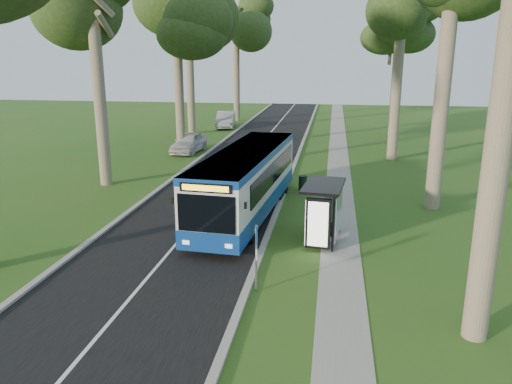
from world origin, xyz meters
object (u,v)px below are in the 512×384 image
at_px(bus_stop_sign, 256,250).
at_px(bus_shelter, 326,204).
at_px(litter_bin, 303,183).
at_px(car_white, 189,142).
at_px(bus, 247,182).
at_px(car_silver, 226,120).

xyz_separation_m(bus_stop_sign, bus_shelter, (2.09, 4.53, 0.26)).
bearing_deg(litter_bin, bus_stop_sign, -93.10).
relative_size(bus_shelter, car_white, 0.64).
xyz_separation_m(bus, bus_stop_sign, (1.67, -7.84, -0.19)).
distance_m(bus, bus_stop_sign, 8.02).
distance_m(bus_stop_sign, car_silver, 37.56).
bearing_deg(car_white, bus_shelter, -55.10).
relative_size(bus, bus_shelter, 4.05).
relative_size(litter_bin, car_white, 0.19).
distance_m(litter_bin, car_white, 13.89).
height_order(bus_stop_sign, litter_bin, bus_stop_sign).
height_order(bus_shelter, car_white, bus_shelter).
height_order(litter_bin, car_white, car_white).
height_order(bus_stop_sign, car_silver, bus_stop_sign).
relative_size(bus_stop_sign, car_white, 0.49).
distance_m(bus, car_silver, 29.55).
bearing_deg(litter_bin, bus, -116.69).
distance_m(bus, litter_bin, 5.36).
bearing_deg(bus_stop_sign, bus, 90.93).
bearing_deg(car_silver, car_white, -97.31).
distance_m(car_white, car_silver, 13.85).
xyz_separation_m(bus, litter_bin, (2.35, 4.68, -1.16)).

